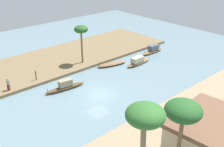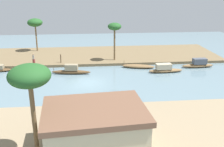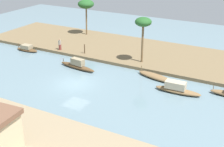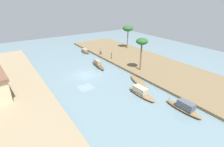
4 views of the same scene
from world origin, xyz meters
name	(u,v)px [view 1 (image 1 of 4)]	position (x,y,z in m)	size (l,w,h in m)	color
river_water	(98,95)	(0.00, 0.00, 0.00)	(68.99, 68.99, 0.00)	slate
riverbank_left	(45,63)	(0.00, -12.72, 0.20)	(43.55, 11.63, 0.39)	brown
riverbank_right	(185,143)	(0.00, 12.72, 0.20)	(43.55, 11.63, 0.39)	#937F60
sampan_downstream_large	(65,86)	(2.23, -3.77, 0.47)	(5.41, 1.49, 1.34)	brown
sampan_upstream_small	(138,61)	(-10.68, -3.25, 0.48)	(4.87, 1.29, 1.24)	brown
sampan_open_hull	(153,50)	(-16.22, -5.05, 0.51)	(4.82, 1.13, 1.34)	brown
sampan_near_left_bank	(112,64)	(-7.39, -5.62, 0.25)	(4.90, 2.35, 1.07)	brown
person_on_near_bank	(8,85)	(7.88, -7.70, 1.04)	(0.38, 0.39, 1.58)	brown
mooring_post	(36,75)	(3.97, -8.08, 1.04)	(0.14, 0.14, 1.30)	#4C3823
palm_tree_left_near	(81,30)	(-4.23, -8.84, 5.42)	(2.06, 2.06, 5.77)	brown
palm_tree_right_tall	(183,112)	(3.64, 14.29, 5.92)	(2.75, 2.75, 6.42)	brown
palm_tree_right_short	(145,120)	(7.78, 14.29, 7.18)	(2.48, 2.48, 7.82)	#7F6647
riverside_building	(207,134)	(-0.45, 14.40, 2.04)	(7.41, 5.81, 3.25)	beige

